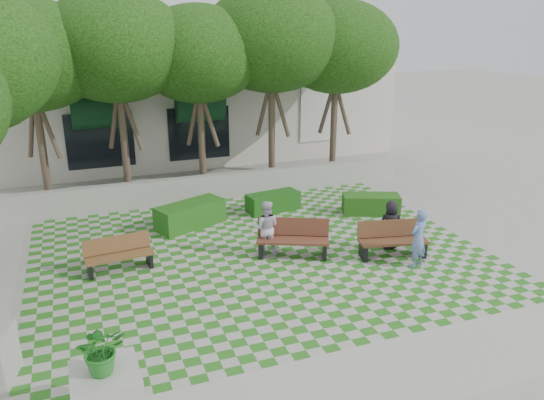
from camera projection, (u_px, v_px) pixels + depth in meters
name	position (u px, v px, depth m)	size (l,w,h in m)	color
ground	(274.00, 271.00, 13.67)	(90.00, 90.00, 0.00)	gray
lawn	(261.00, 256.00, 14.55)	(12.00, 12.00, 0.00)	#2B721E
sidewalk_south	(368.00, 381.00, 9.51)	(16.00, 2.00, 0.01)	#9E9B93
retaining_wall	(213.00, 187.00, 19.01)	(15.00, 0.36, 0.90)	#9E9B93
bench_east	(392.00, 240.00, 14.40)	(1.95, 1.01, 0.98)	#51301C
bench_mid	(293.00, 239.00, 14.42)	(2.04, 1.40, 1.02)	#532A1C
bench_west	(119.00, 255.00, 13.59)	(1.74, 0.72, 0.89)	brown
hedge_east	(371.00, 204.00, 17.62)	(1.86, 0.74, 0.65)	#1D4D14
hedge_midright	(273.00, 202.00, 17.89)	(1.78, 0.71, 0.62)	#164913
hedge_midleft	(190.00, 215.00, 16.51)	(2.16, 0.87, 0.76)	#1C4F15
planter_front	(106.00, 387.00, 8.24)	(1.06, 1.06, 1.83)	#9E9B93
person_blue	(418.00, 238.00, 13.69)	(0.58, 0.38, 1.58)	#677BBD
person_dark	(391.00, 225.00, 14.87)	(0.68, 0.44, 1.39)	black
person_white	(266.00, 228.00, 14.47)	(0.74, 0.58, 1.53)	silver
tree_row	(152.00, 52.00, 16.64)	(17.70, 13.40, 7.41)	#47382B
building	(188.00, 99.00, 25.62)	(18.00, 8.92, 5.15)	beige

